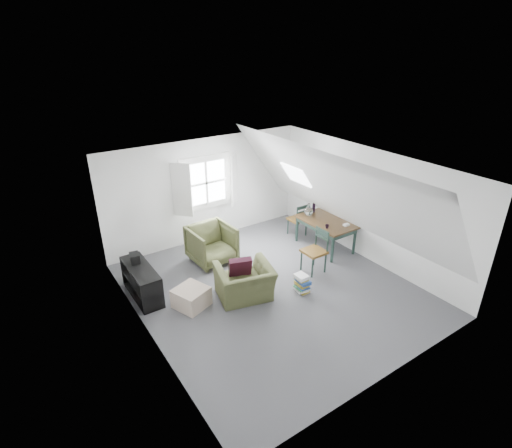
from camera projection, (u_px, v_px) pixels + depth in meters
floor at (273, 289)px, 7.94m from camera, size 5.50×5.50×0.00m
ceiling at (275, 168)px, 6.88m from camera, size 5.50×5.50×0.00m
wall_back at (206, 190)px, 9.48m from camera, size 5.00×0.00×5.00m
wall_front at (395, 309)px, 5.34m from camera, size 5.00×0.00×5.00m
wall_left at (143, 273)px, 6.15m from camera, size 0.00×5.50×5.50m
wall_right at (367, 205)px, 8.67m from camera, size 0.00×5.50×5.50m
slope_left at (197, 228)px, 6.40m from camera, size 3.19×5.50×4.48m
slope_right at (337, 190)px, 7.97m from camera, size 3.19×5.50×4.48m
dormer_window at (207, 183)px, 9.33m from camera, size 1.71×0.35×1.30m
skylight at (296, 175)px, 8.96m from camera, size 0.35×0.75×0.47m
armchair_near at (245, 297)px, 7.71m from camera, size 1.21×1.11×0.67m
armchair_far at (213, 261)px, 8.96m from camera, size 0.94×0.97×0.84m
throw_pillow at (240, 267)px, 7.58m from camera, size 0.49×0.38×0.45m
ottoman at (191, 297)px, 7.38m from camera, size 0.71×0.71×0.37m
dining_table at (326, 224)px, 9.28m from camera, size 0.83×1.38×0.69m
demijohn at (309, 211)px, 9.46m from camera, size 0.21×0.21×0.30m
vase_twigs at (314, 207)px, 9.66m from camera, size 0.07×0.08×0.56m
cup at (327, 228)px, 8.89m from camera, size 0.11×0.11×0.08m
paper_box at (346, 225)px, 9.00m from camera, size 0.14×0.10×0.04m
dining_chair_far at (298, 219)px, 9.93m from camera, size 0.40×0.40×0.85m
dining_chair_near at (315, 250)px, 8.38m from camera, size 0.44×0.44×0.95m
media_shelf at (143, 284)px, 7.61m from camera, size 0.41×1.23×0.63m
electronics_box at (135, 258)px, 7.65m from camera, size 0.21×0.26×0.19m
magazine_stack at (302, 283)px, 7.80m from camera, size 0.28×0.33×0.37m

